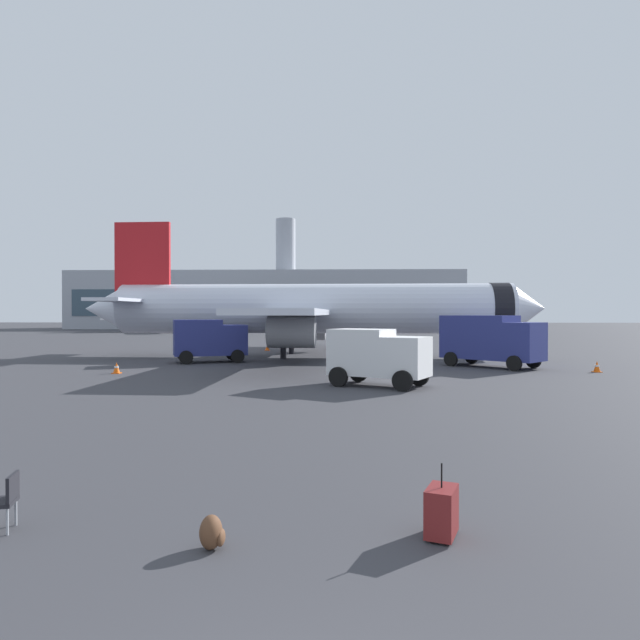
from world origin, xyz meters
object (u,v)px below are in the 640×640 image
Objects in this scene: cargo_van at (378,354)px; safety_cone_mid at (351,347)px; gate_chair at (3,498)px; safety_cone_near at (117,368)px; traveller_backpack at (212,533)px; fuel_truck at (490,338)px; airplane_at_gate at (310,309)px; service_truck at (209,339)px; airplane_taxiing at (165,318)px; safety_cone_outer at (597,367)px; rolling_suitcase at (442,511)px; safety_cone_far at (267,347)px.

safety_cone_mid is (-0.68, 24.77, -1.14)m from cargo_van.
safety_cone_near is at bearing 108.22° from gate_chair.
safety_cone_near reaches higher than traveller_backpack.
safety_cone_mid is at bearing 56.04° from safety_cone_near.
safety_cone_mid is (-8.29, 15.49, -1.46)m from fuel_truck.
airplane_at_gate is 8.71m from service_truck.
safety_cone_mid is at bearing 52.20° from service_truck.
airplane_taxiing is 26.67× the size of gate_chair.
safety_cone_near is (-3.48, -7.11, -1.30)m from service_truck.
cargo_van is 7.62× the size of safety_cone_outer.
fuel_truck reaches higher than safety_cone_near.
airplane_taxiing reaches higher than safety_cone_outer.
rolling_suitcase reaches higher than traveller_backpack.
service_truck is 4.78× the size of rolling_suitcase.
cargo_van reaches higher than rolling_suitcase.
rolling_suitcase is 6.63m from gate_chair.
gate_chair is at bearing 179.85° from rolling_suitcase.
airplane_taxiing reaches higher than cargo_van.
airplane_taxiing reaches higher than traveller_backpack.
safety_cone_far is 0.56× the size of rolling_suitcase.
cargo_van is 7.60× the size of safety_cone_mid.
safety_cone_outer is at bearing 3.35° from safety_cone_near.
safety_cone_far is 1.29× the size of traveller_backpack.
fuel_truck reaches higher than safety_cone_outer.
traveller_backpack is (-16.37, -23.97, -0.08)m from safety_cone_outer.
safety_cone_outer is (23.41, -5.53, -1.30)m from service_truck.
safety_cone_outer reaches higher than safety_cone_far.
safety_cone_mid reaches higher than safety_cone_outer.
airplane_taxiing reaches higher than gate_chair.
safety_cone_far is at bearing 136.85° from fuel_truck.
service_truck is 6.12× the size of gate_chair.
safety_cone_far is 0.98× the size of safety_cone_outer.
fuel_truck is 17.63m from safety_cone_mid.
airplane_taxiing is 36.24× the size of safety_cone_outer.
cargo_van is 5.61× the size of gate_chair.
traveller_backpack is at bearing -64.84° from safety_cone_near.
airplane_taxiing is 4.36× the size of service_truck.
airplane_at_gate reaches higher than airplane_taxiing.
fuel_truck reaches higher than service_truck.
airplane_taxiing is 81.10m from cargo_van.
airplane_at_gate is at bearing 85.16° from gate_chair.
gate_chair is at bearing -130.05° from safety_cone_outer.
gate_chair is at bearing -88.16° from safety_cone_far.
safety_cone_mid is at bearing 126.40° from safety_cone_outer.
airplane_at_gate reaches higher than safety_cone_near.
rolling_suitcase is at bearing -83.80° from airplane_at_gate.
safety_cone_far is (-8.19, 24.09, -1.15)m from cargo_van.
safety_cone_far is 41.08m from gate_chair.
fuel_truck is 30.01m from gate_chair.
service_truck reaches higher than safety_cone_mid.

